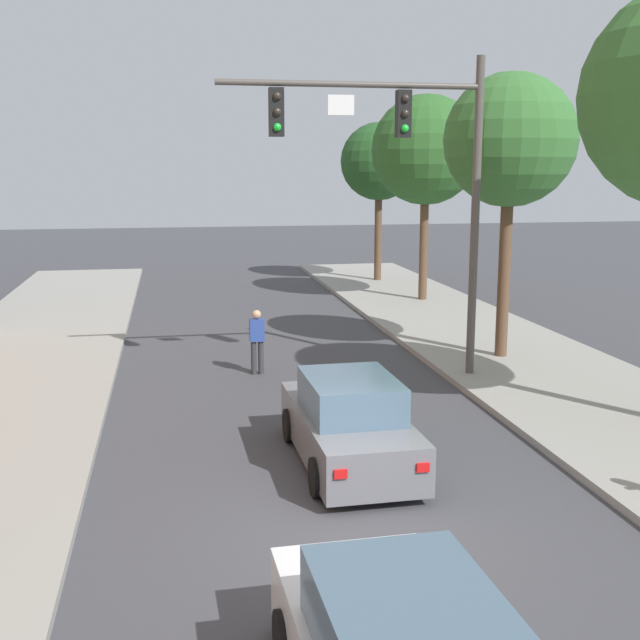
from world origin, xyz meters
TOP-DOWN VIEW (x-y plane):
  - ground_plane at (0.00, 0.00)m, footprint 120.00×120.00m
  - traffic_signal_mast at (2.88, 7.55)m, footprint 6.18×0.38m
  - car_lead_grey at (0.41, 2.53)m, footprint 1.90×4.27m
  - pedestrian_crossing_road at (-0.50, 8.97)m, footprint 0.36×0.22m
  - street_tree_second at (6.09, 9.13)m, footprint 3.42×3.42m
  - street_tree_third at (6.91, 18.43)m, footprint 4.07×4.07m
  - street_tree_farthest at (6.58, 23.95)m, footprint 3.40×3.40m

SIDE VIEW (x-z plane):
  - ground_plane at x=0.00m, z-range 0.00..0.00m
  - car_lead_grey at x=0.41m, z-range -0.08..1.52m
  - pedestrian_crossing_road at x=-0.50m, z-range 0.09..1.73m
  - traffic_signal_mast at x=2.88m, z-range 1.57..9.07m
  - street_tree_farthest at x=6.58m, z-range 1.89..8.83m
  - street_tree_third at x=6.91m, z-range 1.92..9.58m
  - street_tree_second at x=6.09m, z-range 2.09..9.46m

